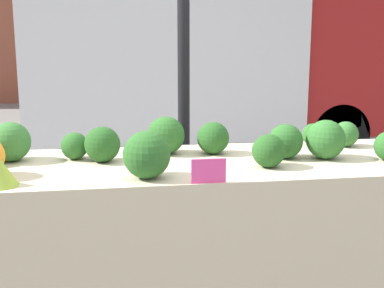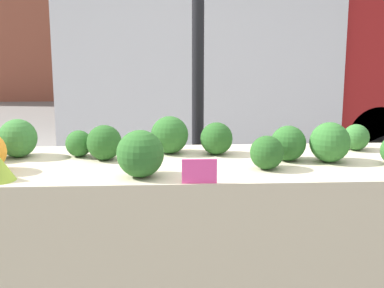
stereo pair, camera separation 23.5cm
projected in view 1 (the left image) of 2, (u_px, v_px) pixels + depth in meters
tent_pole at (184, 51)px, 3.06m from camera, size 0.07×0.07×2.66m
parked_truck at (192, 45)px, 6.45m from camera, size 4.04×2.28×2.42m
market_table at (194, 191)px, 2.33m from camera, size 2.26×0.72×0.87m
broccoli_head_0 at (102, 144)px, 2.35m from camera, size 0.16×0.16×0.16m
broccoli_head_2 at (326, 139)px, 2.40m from camera, size 0.18×0.18×0.18m
broccoli_head_3 at (11, 142)px, 2.36m from camera, size 0.18×0.18×0.18m
broccoli_head_5 at (313, 134)px, 2.70m from camera, size 0.11×0.11×0.11m
broccoli_head_6 at (213, 138)px, 2.50m from camera, size 0.15×0.15×0.15m
broccoli_head_7 at (346, 134)px, 2.67m from camera, size 0.13×0.13×0.13m
broccoli_head_8 at (75, 146)px, 2.40m from camera, size 0.12×0.12×0.12m
broccoli_head_9 at (166, 135)px, 2.50m from camera, size 0.18×0.18×0.18m
broccoli_head_10 at (269, 151)px, 2.25m from camera, size 0.14×0.14×0.14m
broccoli_head_11 at (147, 155)px, 2.08m from camera, size 0.19×0.19×0.19m
broccoli_head_12 at (285, 141)px, 2.42m from camera, size 0.16×0.16×0.16m
price_sign at (209, 171)px, 2.02m from camera, size 0.13×0.01×0.09m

